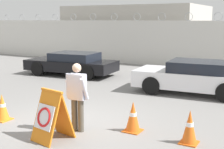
# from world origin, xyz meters

# --- Properties ---
(ground_plane) EXTENTS (90.00, 90.00, 0.00)m
(ground_plane) POSITION_xyz_m (0.00, 0.00, 0.00)
(ground_plane) COLOR gray
(perimeter_wall) EXTENTS (36.00, 0.30, 3.14)m
(perimeter_wall) POSITION_xyz_m (0.00, 11.15, 1.35)
(perimeter_wall) COLOR silver
(perimeter_wall) RESTS_ON ground_plane
(building_block) EXTENTS (9.75, 6.29, 3.72)m
(building_block) POSITION_xyz_m (-5.14, 15.37, 1.86)
(building_block) COLOR #B2ADA3
(building_block) RESTS_ON ground_plane
(barricade_sign) EXTENTS (0.83, 0.93, 1.19)m
(barricade_sign) POSITION_xyz_m (0.36, -1.16, 0.59)
(barricade_sign) COLOR orange
(barricade_sign) RESTS_ON ground_plane
(security_guard) EXTENTS (0.64, 0.38, 1.71)m
(security_guard) POSITION_xyz_m (0.56, -0.39, 0.95)
(security_guard) COLOR #514C42
(security_guard) RESTS_ON ground_plane
(traffic_cone_near) EXTENTS (0.42, 0.42, 0.74)m
(traffic_cone_near) POSITION_xyz_m (-1.76, -0.71, 0.36)
(traffic_cone_near) COLOR orange
(traffic_cone_near) RESTS_ON ground_plane
(traffic_cone_mid) EXTENTS (0.39, 0.39, 0.78)m
(traffic_cone_mid) POSITION_xyz_m (3.21, 0.19, 0.39)
(traffic_cone_mid) COLOR orange
(traffic_cone_mid) RESTS_ON ground_plane
(traffic_cone_far) EXTENTS (0.43, 0.43, 0.76)m
(traffic_cone_far) POSITION_xyz_m (1.77, 0.27, 0.38)
(traffic_cone_far) COLOR orange
(traffic_cone_far) RESTS_ON ground_plane
(parked_car_front_coupe) EXTENTS (4.65, 2.23, 1.14)m
(parked_car_front_coupe) POSITION_xyz_m (-4.35, 5.99, 0.59)
(parked_car_front_coupe) COLOR black
(parked_car_front_coupe) RESTS_ON ground_plane
(parked_car_rear_sedan) EXTENTS (4.35, 2.17, 1.24)m
(parked_car_rear_sedan) POSITION_xyz_m (1.97, 5.07, 0.63)
(parked_car_rear_sedan) COLOR black
(parked_car_rear_sedan) RESTS_ON ground_plane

